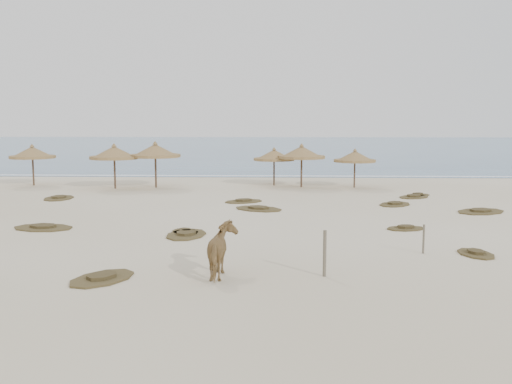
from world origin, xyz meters
TOP-DOWN VIEW (x-y plane):
  - ground at (0.00, 0.00)m, footprint 160.00×160.00m
  - ocean at (0.00, 75.00)m, footprint 200.00×100.00m
  - foam_line at (0.00, 26.00)m, footprint 70.00×0.60m
  - palapa_0 at (-16.11, 19.14)m, footprint 3.35×3.35m
  - palapa_1 at (-10.01, 17.58)m, footprint 4.20×4.20m
  - palapa_2 at (-7.43, 18.17)m, footprint 3.57×3.57m
  - palapa_3 at (0.42, 19.72)m, footprint 3.62×3.62m
  - palapa_4 at (2.25, 18.85)m, footprint 4.08×4.08m
  - palapa_5 at (5.77, 18.68)m, footprint 3.29×3.29m
  - horse at (-1.00, -3.25)m, footprint 0.88×1.86m
  - fence_post_near at (1.95, -3.11)m, footprint 0.12×0.12m
  - fence_post_far at (5.54, -0.15)m, footprint 0.07×0.07m
  - scrub_1 at (-9.16, 3.80)m, footprint 2.83×2.11m
  - scrub_2 at (-3.09, 3.08)m, footprint 1.59×1.80m
  - scrub_3 at (-0.34, 9.12)m, footprint 3.05×2.72m
  - scrub_4 at (5.91, 4.15)m, footprint 1.89×1.51m
  - scrub_5 at (10.57, 8.65)m, footprint 3.17×2.87m
  - scrub_6 at (-11.89, 12.66)m, footprint 1.78×2.57m
  - scrub_7 at (6.86, 10.90)m, footprint 2.44×2.62m
  - scrub_9 at (-2.97, 2.57)m, footprint 1.79×2.48m
  - scrub_10 at (9.01, 14.71)m, footprint 1.89×1.70m
  - scrub_11 at (-4.40, -3.66)m, footprint 2.27×2.56m
  - scrub_12 at (7.26, -0.28)m, footprint 1.32×1.79m
  - scrub_13 at (-1.23, 11.71)m, footprint 2.61×2.34m
  - scrub_14 at (8.57, 13.86)m, footprint 2.47×2.39m

SIDE VIEW (x-z plane):
  - ground at x=0.00m, z-range 0.00..0.00m
  - ocean at x=0.00m, z-range 0.00..0.01m
  - foam_line at x=0.00m, z-range 0.00..0.01m
  - scrub_2 at x=-3.09m, z-range -0.03..0.13m
  - scrub_4 at x=5.91m, z-range -0.03..0.13m
  - scrub_5 at x=10.57m, z-range -0.03..0.13m
  - scrub_9 at x=-2.97m, z-range -0.03..0.13m
  - scrub_10 at x=9.01m, z-range -0.03..0.13m
  - scrub_12 at x=7.26m, z-range -0.03..0.13m
  - scrub_13 at x=-1.23m, z-range -0.03..0.13m
  - scrub_1 at x=-9.16m, z-range -0.03..0.13m
  - scrub_3 at x=-0.34m, z-range -0.03..0.13m
  - scrub_6 at x=-11.89m, z-range -0.03..0.13m
  - scrub_7 at x=6.86m, z-range -0.03..0.13m
  - scrub_11 at x=-4.40m, z-range -0.03..0.13m
  - scrub_14 at x=8.57m, z-range -0.03..0.13m
  - fence_post_far at x=5.54m, z-range 0.00..1.00m
  - fence_post_near at x=1.95m, z-range 0.00..1.36m
  - horse at x=-1.00m, z-range 0.00..1.55m
  - palapa_5 at x=5.77m, z-range 0.72..3.33m
  - palapa_3 at x=0.42m, z-range 0.73..3.36m
  - palapa_0 at x=-16.11m, z-range 0.79..3.65m
  - palapa_4 at x=2.25m, z-range 0.81..3.75m
  - palapa_1 at x=-10.01m, z-range 0.82..3.80m
  - palapa_2 at x=-7.43m, z-range 0.85..3.95m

